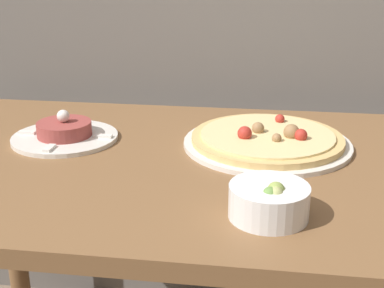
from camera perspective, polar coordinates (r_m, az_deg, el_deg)
name	(u,v)px	position (r m, az deg, el deg)	size (l,w,h in m)	color
dining_table	(219,200)	(1.15, 2.94, -6.00)	(1.44, 0.78, 0.72)	brown
pizza_plate	(267,140)	(1.20, 8.05, 0.44)	(0.37, 0.37, 0.06)	silver
tartare_plate	(65,133)	(1.26, -13.43, 1.13)	(0.24, 0.24, 0.07)	silver
small_bowl	(269,201)	(0.88, 8.22, -6.03)	(0.13, 0.13, 0.07)	white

